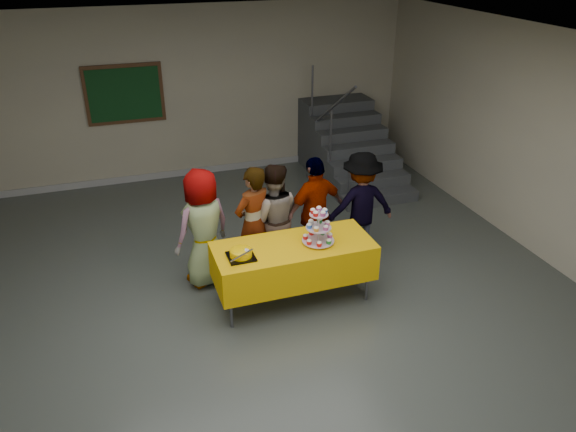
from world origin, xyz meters
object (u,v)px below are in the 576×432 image
(staircase, at_px, (347,148))
(noticeboard, at_px, (124,94))
(cupcake_stand, at_px, (318,229))
(schoolchild_c, at_px, (273,218))
(schoolchild_b, at_px, (253,224))
(bear_cake, at_px, (241,253))
(schoolchild_e, at_px, (361,205))
(bake_table, at_px, (293,260))
(schoolchild_d, at_px, (315,211))
(schoolchild_a, at_px, (203,228))

(staircase, relative_size, noticeboard, 1.85)
(cupcake_stand, relative_size, schoolchild_c, 0.30)
(schoolchild_b, bearing_deg, bear_cake, 40.41)
(schoolchild_b, xyz_separation_m, staircase, (2.57, 2.87, -0.28))
(schoolchild_b, relative_size, schoolchild_e, 1.03)
(schoolchild_e, xyz_separation_m, noticeboard, (-2.74, 3.58, 0.86))
(schoolchild_b, relative_size, staircase, 0.64)
(bear_cake, distance_m, schoolchild_c, 1.08)
(bake_table, xyz_separation_m, bear_cake, (-0.65, -0.08, 0.27))
(cupcake_stand, xyz_separation_m, schoolchild_e, (0.95, 0.84, -0.21))
(schoolchild_b, height_order, staircase, staircase)
(schoolchild_b, height_order, schoolchild_c, schoolchild_b)
(schoolchild_b, distance_m, schoolchild_e, 1.54)
(bake_table, relative_size, schoolchild_c, 1.27)
(bake_table, bearing_deg, cupcake_stand, -8.73)
(bear_cake, distance_m, schoolchild_b, 0.83)
(schoolchild_c, xyz_separation_m, schoolchild_d, (0.58, -0.02, 0.01))
(bake_table, xyz_separation_m, schoolchild_e, (1.24, 0.79, 0.19))
(cupcake_stand, bearing_deg, staircase, 61.10)
(bake_table, relative_size, schoolchild_b, 1.23)
(schoolchild_e, bearing_deg, bear_cake, 27.69)
(schoolchild_b, xyz_separation_m, schoolchild_e, (1.54, 0.13, -0.02))
(schoolchild_e, bearing_deg, schoolchild_b, 7.64)
(bear_cake, height_order, schoolchild_b, schoolchild_b)
(bake_table, distance_m, bear_cake, 0.71)
(bear_cake, relative_size, schoolchild_d, 0.24)
(bake_table, xyz_separation_m, schoolchild_d, (0.57, 0.77, 0.20))
(bear_cake, relative_size, schoolchild_a, 0.23)
(bear_cake, bearing_deg, noticeboard, 100.84)
(cupcake_stand, xyz_separation_m, bear_cake, (-0.94, -0.04, -0.12))
(schoolchild_d, bearing_deg, schoolchild_b, -8.36)
(schoolchild_a, relative_size, schoolchild_b, 1.00)
(bake_table, bearing_deg, schoolchild_e, 32.63)
(schoolchild_b, distance_m, schoolchild_c, 0.32)
(staircase, bearing_deg, schoolchild_c, -129.56)
(noticeboard, bearing_deg, schoolchild_a, -80.77)
(bake_table, bearing_deg, bear_cake, -172.82)
(schoolchild_e, distance_m, noticeboard, 4.59)
(schoolchild_b, height_order, noticeboard, noticeboard)
(bake_table, distance_m, noticeboard, 4.74)
(schoolchild_b, relative_size, noticeboard, 1.18)
(bake_table, bearing_deg, schoolchild_c, 90.54)
(schoolchild_e, relative_size, staircase, 0.62)
(schoolchild_b, bearing_deg, staircase, -156.22)
(schoolchild_a, relative_size, noticeboard, 1.18)
(cupcake_stand, distance_m, schoolchild_e, 1.28)
(bear_cake, bearing_deg, schoolchild_b, 64.84)
(schoolchild_c, relative_size, schoolchild_e, 1.00)
(schoolchild_a, height_order, noticeboard, noticeboard)
(schoolchild_c, bearing_deg, schoolchild_d, -168.23)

